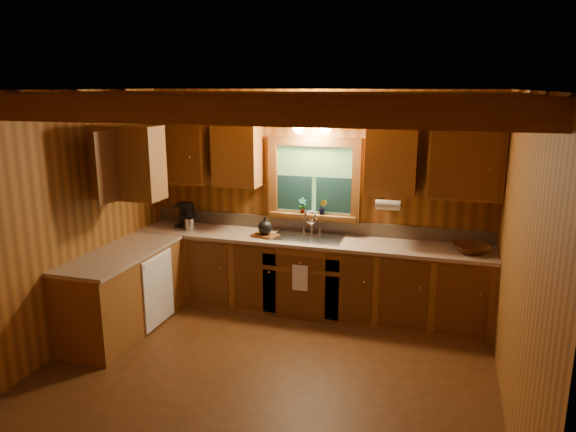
{
  "coord_description": "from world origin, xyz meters",
  "views": [
    {
      "loc": [
        1.53,
        -4.25,
        2.63
      ],
      "look_at": [
        0.0,
        0.8,
        1.35
      ],
      "focal_mm": 33.41,
      "sensor_mm": 36.0,
      "label": 1
    }
  ],
  "objects_px": {
    "cutting_board": "(265,235)",
    "wicker_basket": "(471,249)",
    "coffee_maker": "(185,215)",
    "sink": "(308,241)"
  },
  "relations": [
    {
      "from": "cutting_board",
      "to": "wicker_basket",
      "type": "bearing_deg",
      "value": 15.26
    },
    {
      "from": "wicker_basket",
      "to": "coffee_maker",
      "type": "bearing_deg",
      "value": 177.88
    },
    {
      "from": "cutting_board",
      "to": "wicker_basket",
      "type": "distance_m",
      "value": 2.32
    },
    {
      "from": "sink",
      "to": "wicker_basket",
      "type": "distance_m",
      "value": 1.82
    },
    {
      "from": "coffee_maker",
      "to": "cutting_board",
      "type": "bearing_deg",
      "value": -4.68
    },
    {
      "from": "coffee_maker",
      "to": "cutting_board",
      "type": "relative_size",
      "value": 1.05
    },
    {
      "from": "sink",
      "to": "wicker_basket",
      "type": "height_order",
      "value": "sink"
    },
    {
      "from": "wicker_basket",
      "to": "cutting_board",
      "type": "bearing_deg",
      "value": -178.97
    },
    {
      "from": "coffee_maker",
      "to": "wicker_basket",
      "type": "relative_size",
      "value": 0.81
    },
    {
      "from": "coffee_maker",
      "to": "wicker_basket",
      "type": "xyz_separation_m",
      "value": [
        3.45,
        -0.13,
        -0.1
      ]
    }
  ]
}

